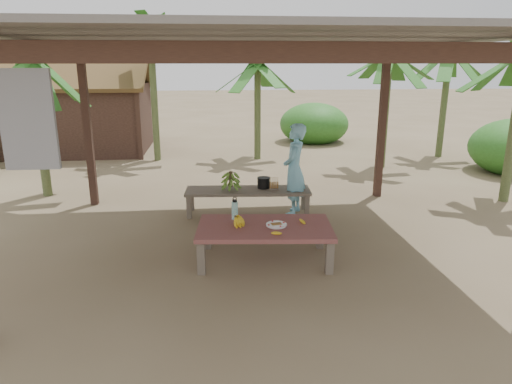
{
  "coord_description": "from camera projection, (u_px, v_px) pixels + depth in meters",
  "views": [
    {
      "loc": [
        -0.57,
        -6.35,
        2.62
      ],
      "look_at": [
        0.08,
        0.02,
        0.8
      ],
      "focal_mm": 32.0,
      "sensor_mm": 36.0,
      "label": 1
    }
  ],
  "objects": [
    {
      "name": "bench",
      "position": [
        248.0,
        192.0,
        8.11
      ],
      "size": [
        2.24,
        0.76,
        0.45
      ],
      "rotation": [
        0.0,
        0.0,
        -0.07
      ],
      "color": "brown",
      "rests_on": "ground"
    },
    {
      "name": "water_flask",
      "position": [
        235.0,
        210.0,
        6.38
      ],
      "size": [
        0.09,
        0.09,
        0.32
      ],
      "color": "#3AB6A7",
      "rests_on": "work_table"
    },
    {
      "name": "work_table",
      "position": [
        265.0,
        230.0,
        6.16
      ],
      "size": [
        1.89,
        1.16,
        0.5
      ],
      "rotation": [
        0.0,
        0.0,
        -0.09
      ],
      "color": "brown",
      "rests_on": "ground"
    },
    {
      "name": "ground",
      "position": [
        251.0,
        244.0,
        6.85
      ],
      "size": [
        80.0,
        80.0,
        0.0
      ],
      "primitive_type": "plane",
      "color": "brown",
      "rests_on": "ground"
    },
    {
      "name": "loose_banana_front",
      "position": [
        276.0,
        233.0,
        5.82
      ],
      "size": [
        0.15,
        0.05,
        0.04
      ],
      "primitive_type": "ellipsoid",
      "rotation": [
        0.0,
        0.0,
        1.6
      ],
      "color": "yellow",
      "rests_on": "work_table"
    },
    {
      "name": "cooking_pot",
      "position": [
        264.0,
        183.0,
        8.16
      ],
      "size": [
        0.22,
        0.22,
        0.19
      ],
      "primitive_type": "cylinder",
      "color": "black",
      "rests_on": "bench"
    },
    {
      "name": "ripe_banana_bunch",
      "position": [
        235.0,
        220.0,
        6.14
      ],
      "size": [
        0.31,
        0.29,
        0.15
      ],
      "primitive_type": null,
      "rotation": [
        0.0,
        0.0,
        -0.36
      ],
      "color": "yellow",
      "rests_on": "work_table"
    },
    {
      "name": "woman",
      "position": [
        294.0,
        170.0,
        8.0
      ],
      "size": [
        0.58,
        0.69,
        1.62
      ],
      "primitive_type": "imported",
      "rotation": [
        0.0,
        0.0,
        -1.95
      ],
      "color": "#75BFDD",
      "rests_on": "ground"
    },
    {
      "name": "banana_plant_nw",
      "position": [
        151.0,
        38.0,
        11.84
      ],
      "size": [
        1.8,
        1.8,
        3.74
      ],
      "color": "#596638",
      "rests_on": "ground"
    },
    {
      "name": "skewer_rack",
      "position": [
        274.0,
        183.0,
        8.03
      ],
      "size": [
        0.19,
        0.09,
        0.24
      ],
      "primitive_type": null,
      "rotation": [
        0.0,
        0.0,
        -0.07
      ],
      "color": "#A57F47",
      "rests_on": "bench"
    },
    {
      "name": "banana_plant_far",
      "position": [
        449.0,
        61.0,
        12.49
      ],
      "size": [
        1.8,
        1.8,
        3.15
      ],
      "color": "#596638",
      "rests_on": "ground"
    },
    {
      "name": "green_banana_stalk",
      "position": [
        231.0,
        180.0,
        8.04
      ],
      "size": [
        0.33,
        0.33,
        0.35
      ],
      "primitive_type": null,
      "rotation": [
        0.0,
        0.0,
        -0.07
      ],
      "color": "#598C2D",
      "rests_on": "bench"
    },
    {
      "name": "banana_plant_n",
      "position": [
        258.0,
        72.0,
        12.27
      ],
      "size": [
        1.8,
        1.8,
        2.85
      ],
      "color": "#596638",
      "rests_on": "ground"
    },
    {
      "name": "pavilion",
      "position": [
        249.0,
        50.0,
        6.07
      ],
      "size": [
        6.6,
        5.6,
        2.95
      ],
      "color": "black",
      "rests_on": "ground"
    },
    {
      "name": "banana_plant_w",
      "position": [
        32.0,
        74.0,
        8.69
      ],
      "size": [
        1.8,
        1.8,
        2.9
      ],
      "color": "#596638",
      "rests_on": "ground"
    },
    {
      "name": "loose_banana_side",
      "position": [
        302.0,
        221.0,
        6.24
      ],
      "size": [
        0.08,
        0.16,
        0.04
      ],
      "primitive_type": "ellipsoid",
      "rotation": [
        0.0,
        0.0,
        0.25
      ],
      "color": "yellow",
      "rests_on": "work_table"
    },
    {
      "name": "plate",
      "position": [
        276.0,
        225.0,
        6.13
      ],
      "size": [
        0.28,
        0.28,
        0.04
      ],
      "color": "white",
      "rests_on": "work_table"
    },
    {
      "name": "hut",
      "position": [
        78.0,
        115.0,
        13.76
      ],
      "size": [
        4.4,
        3.43,
        2.85
      ],
      "color": "black",
      "rests_on": "ground"
    },
    {
      "name": "banana_plant_ne",
      "position": [
        389.0,
        63.0,
        11.16
      ],
      "size": [
        1.8,
        1.8,
        3.1
      ],
      "color": "#596638",
      "rests_on": "ground"
    }
  ]
}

